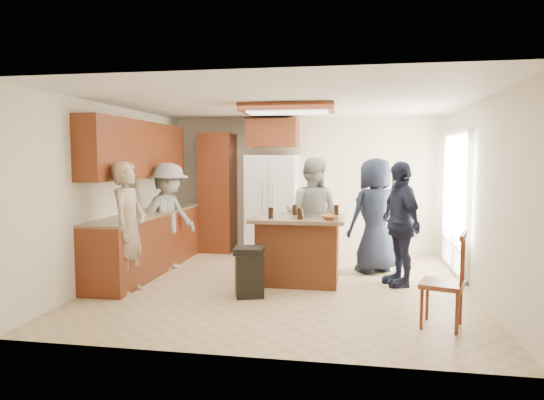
% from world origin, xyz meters
% --- Properties ---
extents(person_front_left, '(0.46, 0.63, 1.71)m').
position_xyz_m(person_front_left, '(-1.95, -0.74, 0.85)').
color(person_front_left, tan).
rests_on(person_front_left, ground).
extents(person_behind_left, '(0.94, 0.68, 1.76)m').
position_xyz_m(person_behind_left, '(0.29, 0.80, 0.88)').
color(person_behind_left, '#9A9B93').
rests_on(person_behind_left, ground).
extents(person_behind_right, '(1.02, 0.94, 1.75)m').
position_xyz_m(person_behind_right, '(1.24, 0.97, 0.88)').
color(person_behind_right, '#171D2F').
rests_on(person_behind_right, ground).
extents(person_side_right, '(0.83, 1.12, 1.71)m').
position_xyz_m(person_side_right, '(1.55, 0.24, 0.85)').
color(person_side_right, '#1A1F34').
rests_on(person_side_right, ground).
extents(person_counter, '(0.88, 1.19, 1.67)m').
position_xyz_m(person_counter, '(-1.94, 0.60, 0.84)').
color(person_counter, gray).
rests_on(person_counter, ground).
extents(left_cabinetry, '(0.64, 3.00, 2.30)m').
position_xyz_m(left_cabinetry, '(-2.24, 0.40, 0.96)').
color(left_cabinetry, maroon).
rests_on(left_cabinetry, ground).
extents(back_wall_units, '(1.80, 0.60, 2.45)m').
position_xyz_m(back_wall_units, '(-1.33, 2.20, 1.38)').
color(back_wall_units, maroon).
rests_on(back_wall_units, ground).
extents(refrigerator, '(0.90, 0.76, 1.80)m').
position_xyz_m(refrigerator, '(-0.55, 2.12, 0.90)').
color(refrigerator, white).
rests_on(refrigerator, ground).
extents(kitchen_island, '(1.28, 1.03, 0.93)m').
position_xyz_m(kitchen_island, '(0.16, 0.18, 0.47)').
color(kitchen_island, '#974827').
rests_on(kitchen_island, ground).
extents(island_items, '(0.98, 0.70, 0.15)m').
position_xyz_m(island_items, '(0.39, 0.07, 0.97)').
color(island_items, silver).
rests_on(island_items, kitchen_island).
extents(trash_bin, '(0.43, 0.43, 0.63)m').
position_xyz_m(trash_bin, '(-0.37, -0.65, 0.32)').
color(trash_bin, black).
rests_on(trash_bin, ground).
extents(spindle_chair, '(0.53, 0.53, 0.99)m').
position_xyz_m(spindle_chair, '(1.86, -1.42, 0.45)').
color(spindle_chair, maroon).
rests_on(spindle_chair, ground).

